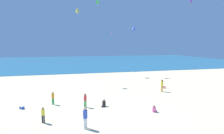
# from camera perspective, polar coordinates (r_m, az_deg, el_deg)

# --- Properties ---
(ground_plane) EXTENTS (120.00, 120.00, 0.00)m
(ground_plane) POSITION_cam_1_polar(r_m,az_deg,el_deg) (26.97, -2.34, -7.38)
(ground_plane) COLOR beige
(ocean_water) EXTENTS (120.00, 60.00, 0.05)m
(ocean_water) POSITION_cam_1_polar(r_m,az_deg,el_deg) (73.13, -9.53, 1.65)
(ocean_water) COLOR #236084
(ocean_water) RESTS_ON ground_plane
(beach_chair_far_right) EXTENTS (0.81, 0.73, 0.63)m
(beach_chair_far_right) POSITION_cam_1_polar(r_m,az_deg,el_deg) (30.07, 15.16, -5.57)
(beach_chair_far_right) COLOR #D13D3D
(beach_chair_far_right) RESTS_ON ground_plane
(cooler_box) EXTENTS (0.53, 0.52, 0.30)m
(cooler_box) POSITION_cam_1_polar(r_m,az_deg,el_deg) (22.06, -25.58, -10.96)
(cooler_box) COLOR #2D56B7
(cooler_box) RESTS_ON ground_plane
(person_0) EXTENTS (0.49, 0.49, 1.75)m
(person_0) POSITION_cam_1_polar(r_m,az_deg,el_deg) (15.52, -8.09, -14.54)
(person_0) COLOR white
(person_0) RESTS_ON ground_plane
(person_1) EXTENTS (0.61, 0.57, 0.69)m
(person_1) POSITION_cam_1_polar(r_m,az_deg,el_deg) (19.55, 12.63, -12.40)
(person_1) COLOR #D8599E
(person_1) RESTS_ON ground_plane
(person_2) EXTENTS (0.40, 0.40, 1.47)m
(person_2) POSITION_cam_1_polar(r_m,az_deg,el_deg) (20.43, -8.10, -9.69)
(person_2) COLOR green
(person_2) RESTS_ON ground_plane
(person_3) EXTENTS (0.34, 0.34, 1.37)m
(person_3) POSITION_cam_1_polar(r_m,az_deg,el_deg) (17.48, -20.12, -13.17)
(person_3) COLOR black
(person_3) RESTS_ON ground_plane
(person_4) EXTENTS (0.48, 0.48, 1.70)m
(person_4) POSITION_cam_1_polar(r_m,az_deg,el_deg) (27.57, 14.87, -5.20)
(person_4) COLOR orange
(person_4) RESTS_ON ground_plane
(person_5) EXTENTS (0.39, 0.39, 1.42)m
(person_5) POSITION_cam_1_polar(r_m,az_deg,el_deg) (22.14, -17.44, -8.71)
(person_5) COLOR green
(person_5) RESTS_ON ground_plane
(person_6) EXTENTS (0.58, 0.70, 0.78)m
(person_6) POSITION_cam_1_polar(r_m,az_deg,el_deg) (20.71, -2.49, -11.03)
(person_6) COLOR black
(person_6) RESTS_ON ground_plane
(kite_blue) EXTENTS (1.08, 0.83, 1.49)m
(kite_blue) POSITION_cam_1_polar(r_m,az_deg,el_deg) (40.19, 6.66, 11.63)
(kite_blue) COLOR blue
(kite_green) EXTENTS (0.88, 0.68, 1.63)m
(kite_green) POSITION_cam_1_polar(r_m,az_deg,el_deg) (43.50, -4.38, 18.95)
(kite_green) COLOR green
(kite_magenta) EXTENTS (0.59, 0.62, 0.97)m
(kite_magenta) POSITION_cam_1_polar(r_m,az_deg,el_deg) (48.17, -0.16, 9.88)
(kite_magenta) COLOR #DB3DA8
(kite_purple) EXTENTS (0.58, 0.32, 1.15)m
(kite_purple) POSITION_cam_1_polar(r_m,az_deg,el_deg) (31.61, 22.73, 17.91)
(kite_purple) COLOR purple
(kite_yellow) EXTENTS (0.75, 0.68, 1.11)m
(kite_yellow) POSITION_cam_1_polar(r_m,az_deg,el_deg) (33.21, -10.41, 16.57)
(kite_yellow) COLOR yellow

